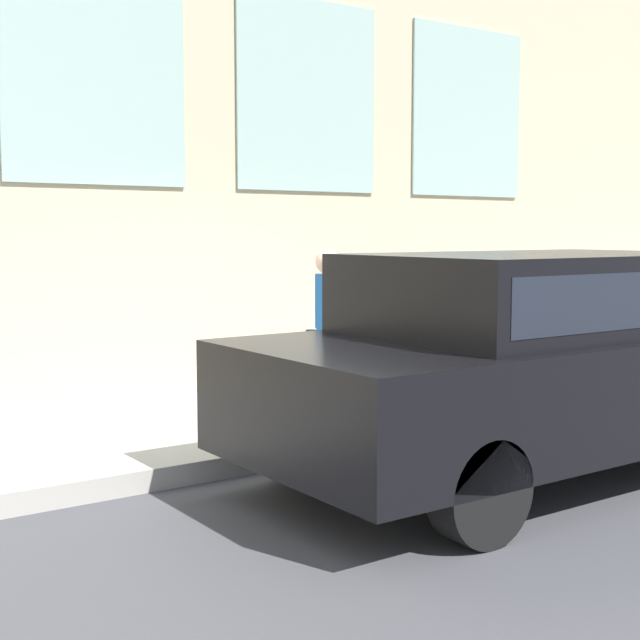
% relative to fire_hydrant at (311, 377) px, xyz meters
% --- Properties ---
extents(ground_plane, '(80.00, 80.00, 0.00)m').
position_rel_fire_hydrant_xyz_m(ground_plane, '(-0.50, -0.12, -0.59)').
color(ground_plane, '#47474C').
extents(sidewalk, '(2.47, 60.00, 0.16)m').
position_rel_fire_hydrant_xyz_m(sidewalk, '(0.74, -0.12, -0.51)').
color(sidewalk, '#B2ADA3').
rests_on(sidewalk, ground_plane).
extents(fire_hydrant, '(0.35, 0.46, 0.83)m').
position_rel_fire_hydrant_xyz_m(fire_hydrant, '(0.00, 0.00, 0.00)').
color(fire_hydrant, '#2D7260').
rests_on(fire_hydrant, sidewalk).
extents(person, '(0.36, 0.24, 1.49)m').
position_rel_fire_hydrant_xyz_m(person, '(0.58, -0.59, 0.47)').
color(person, '#726651').
rests_on(person, sidewalk).
extents(parked_truck_black_near, '(1.98, 4.51, 1.65)m').
position_rel_fire_hydrant_xyz_m(parked_truck_black_near, '(-1.69, -0.86, 0.35)').
color(parked_truck_black_near, black).
rests_on(parked_truck_black_near, ground_plane).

